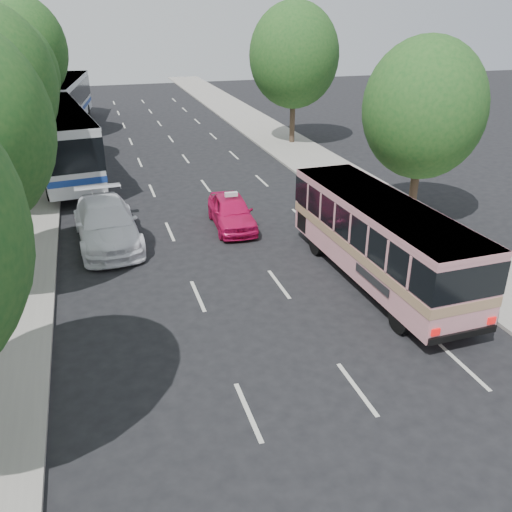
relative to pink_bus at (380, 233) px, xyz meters
name	(u,v)px	position (x,y,z in m)	size (l,w,h in m)	color
ground	(292,352)	(-4.35, -3.23, -1.84)	(120.00, 120.00, 0.00)	black
sidewalk_left	(24,179)	(-12.85, 16.77, -1.77)	(4.00, 90.00, 0.15)	#9E998E
sidewalk_right	(306,157)	(4.15, 16.77, -1.78)	(4.00, 90.00, 0.12)	#9E998E
tree_left_d	(8,71)	(-12.87, 18.72, 3.79)	(5.52, 5.52, 8.60)	#38281E
tree_left_e	(20,46)	(-12.77, 26.72, 4.59)	(6.30, 6.30, 9.82)	#38281E
tree_left_f	(26,46)	(-12.97, 34.72, 4.16)	(5.88, 5.88, 9.16)	#38281E
tree_right_near	(427,104)	(4.43, 4.72, 3.36)	(5.10, 5.10, 7.95)	#38281E
tree_right_far	(296,52)	(4.73, 20.72, 4.28)	(6.00, 6.00, 9.35)	#38281E
pink_bus	(380,233)	(0.00, 0.00, 0.00)	(2.63, 9.35, 2.96)	#CF858F
pink_taxi	(232,212)	(-3.53, 6.54, -1.13)	(1.67, 4.16, 1.42)	#D61256
white_pickup	(106,223)	(-8.85, 6.34, -0.99)	(2.38, 5.85, 1.70)	white
tour_coach_front	(60,136)	(-10.65, 17.04, 0.45)	(4.31, 12.96, 3.81)	silver
tour_coach_rear	(63,99)	(-10.65, 31.47, 0.39)	(4.37, 12.67, 3.72)	silver
taxi_roof_sign	(231,194)	(-3.53, 6.54, -0.34)	(0.55, 0.18, 0.18)	silver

